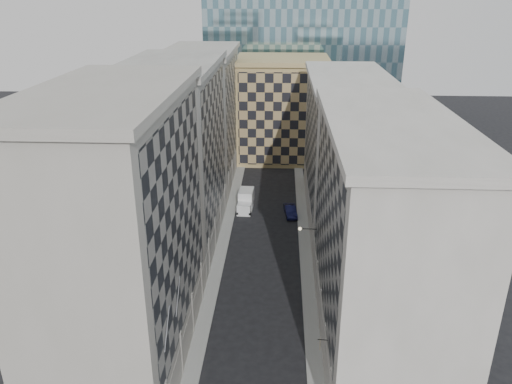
% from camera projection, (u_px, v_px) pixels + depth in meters
% --- Properties ---
extents(sidewalk_west, '(1.50, 100.00, 0.15)m').
position_uv_depth(sidewalk_west, '(221.00, 250.00, 62.37)').
color(sidewalk_west, gray).
rests_on(sidewalk_west, ground).
extents(sidewalk_east, '(1.50, 100.00, 0.15)m').
position_uv_depth(sidewalk_east, '(305.00, 252.00, 61.88)').
color(sidewalk_east, gray).
rests_on(sidewalk_east, ground).
extents(bldg_left_a, '(10.80, 22.80, 23.70)m').
position_uv_depth(bldg_left_a, '(122.00, 234.00, 40.63)').
color(bldg_left_a, '#9A968B').
rests_on(bldg_left_a, ground).
extents(bldg_left_b, '(10.80, 22.80, 22.70)m').
position_uv_depth(bldg_left_b, '(176.00, 156.00, 61.15)').
color(bldg_left_b, gray).
rests_on(bldg_left_b, ground).
extents(bldg_left_c, '(10.80, 22.80, 21.70)m').
position_uv_depth(bldg_left_c, '(203.00, 117.00, 81.67)').
color(bldg_left_c, '#9A968B').
rests_on(bldg_left_c, ground).
extents(bldg_right_a, '(10.80, 26.80, 20.70)m').
position_uv_depth(bldg_right_a, '(381.00, 234.00, 43.86)').
color(bldg_right_a, '#AAA69C').
rests_on(bldg_right_a, ground).
extents(bldg_right_b, '(10.80, 28.80, 19.70)m').
position_uv_depth(bldg_right_b, '(345.00, 148.00, 69.00)').
color(bldg_right_b, '#AAA69C').
rests_on(bldg_right_b, ground).
extents(tan_block, '(16.80, 14.80, 18.80)m').
position_uv_depth(tan_block, '(282.00, 109.00, 93.51)').
color(tan_block, tan).
rests_on(tan_block, ground).
extents(church_tower, '(7.20, 7.20, 51.50)m').
position_uv_depth(church_tower, '(274.00, 7.00, 100.00)').
color(church_tower, '#302A25').
rests_on(church_tower, ground).
extents(flagpoles_left, '(0.10, 6.33, 2.33)m').
position_uv_depth(flagpoles_left, '(173.00, 312.00, 37.22)').
color(flagpoles_left, gray).
rests_on(flagpoles_left, ground).
extents(bracket_lamp, '(1.98, 0.36, 0.36)m').
position_uv_depth(bracket_lamp, '(302.00, 229.00, 54.05)').
color(bracket_lamp, black).
rests_on(bracket_lamp, ground).
extents(box_truck, '(2.31, 5.14, 2.76)m').
position_uv_depth(box_truck, '(246.00, 201.00, 73.62)').
color(box_truck, white).
rests_on(box_truck, ground).
extents(dark_car, '(2.07, 4.50, 1.43)m').
position_uv_depth(dark_car, '(290.00, 211.00, 71.66)').
color(dark_car, '#10123B').
rests_on(dark_car, ground).
extents(shop_sign, '(0.83, 0.73, 0.80)m').
position_uv_depth(shop_sign, '(320.00, 344.00, 40.17)').
color(shop_sign, black).
rests_on(shop_sign, ground).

